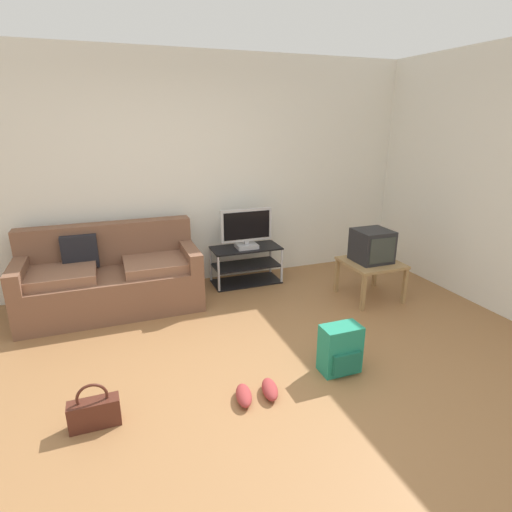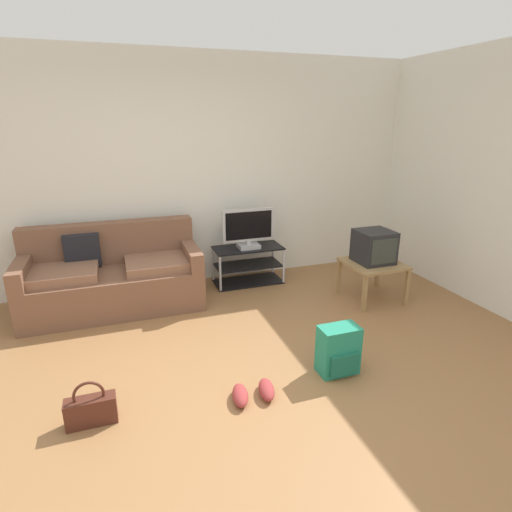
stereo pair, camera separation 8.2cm
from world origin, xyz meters
name	(u,v)px [view 1 (the left image)]	position (x,y,z in m)	size (l,w,h in m)	color
ground_plane	(238,396)	(0.00, 0.00, -0.01)	(9.00, 9.80, 0.02)	olive
wall_back	(172,174)	(0.00, 2.45, 1.35)	(9.00, 0.10, 2.70)	silver
wall_right	(482,179)	(3.05, 0.84, 1.35)	(0.10, 3.60, 2.70)	silver
couch	(111,278)	(-0.80, 1.92, 0.34)	(1.83, 0.83, 0.88)	brown
tv_stand	(246,265)	(0.79, 2.10, 0.23)	(0.84, 0.40, 0.46)	black
flat_tv	(246,229)	(0.79, 2.07, 0.70)	(0.64, 0.22, 0.48)	#B2B2B7
side_table	(371,266)	(1.97, 1.17, 0.38)	(0.60, 0.60, 0.44)	#9E7A4C
crt_tv	(372,246)	(1.97, 1.18, 0.62)	(0.38, 0.38, 0.36)	#232326
backpack	(340,349)	(0.88, 0.01, 0.20)	(0.32, 0.26, 0.40)	#238466
handbag	(94,412)	(-0.99, 0.03, 0.11)	(0.33, 0.12, 0.33)	#4C2319
sneakers_pair	(257,392)	(0.13, -0.08, 0.04)	(0.37, 0.28, 0.09)	#993333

